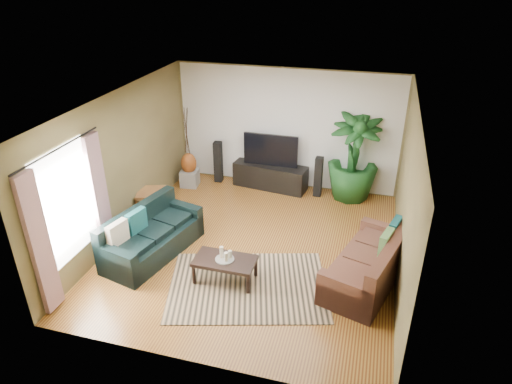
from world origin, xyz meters
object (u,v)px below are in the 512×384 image
(coffee_table, at_px, (225,270))
(tv_stand, at_px, (270,176))
(sofa_left, at_px, (152,233))
(television, at_px, (271,150))
(sofa_right, at_px, (368,259))
(speaker_right, at_px, (318,177))
(speaker_left, at_px, (218,162))
(vase, at_px, (189,163))
(side_table, at_px, (153,204))
(potted_plant, at_px, (353,157))
(pedestal, at_px, (190,178))

(coffee_table, xyz_separation_m, tv_stand, (-0.11, 3.51, 0.08))
(sofa_left, xyz_separation_m, television, (1.36, 3.13, 0.49))
(sofa_right, height_order, speaker_right, speaker_right)
(tv_stand, distance_m, speaker_left, 1.27)
(television, height_order, vase, television)
(television, distance_m, side_table, 2.83)
(potted_plant, bearing_deg, coffee_table, -115.83)
(tv_stand, bearing_deg, coffee_table, -80.37)
(sofa_right, distance_m, speaker_right, 3.06)
(sofa_left, bearing_deg, television, -9.66)
(television, bearing_deg, speaker_left, 180.00)
(speaker_left, relative_size, speaker_right, 1.07)
(television, bearing_deg, vase, -167.26)
(coffee_table, xyz_separation_m, vase, (-1.93, 3.10, 0.35))
(speaker_right, bearing_deg, speaker_left, 179.79)
(speaker_left, bearing_deg, side_table, -113.64)
(potted_plant, bearing_deg, speaker_left, 180.00)
(coffee_table, height_order, speaker_right, speaker_right)
(sofa_right, xyz_separation_m, vase, (-4.14, 2.51, 0.13))
(tv_stand, xyz_separation_m, vase, (-1.81, -0.41, 0.28))
(speaker_left, xyz_separation_m, speaker_right, (2.36, -0.12, -0.03))
(sofa_right, relative_size, tv_stand, 1.18)
(tv_stand, bearing_deg, television, 0.00)
(coffee_table, xyz_separation_m, pedestal, (-1.93, 3.10, -0.01))
(tv_stand, height_order, potted_plant, potted_plant)
(tv_stand, height_order, television, television)
(coffee_table, distance_m, side_table, 2.58)
(tv_stand, distance_m, potted_plant, 1.93)
(sofa_right, bearing_deg, speaker_right, -139.59)
(television, bearing_deg, coffee_table, -88.20)
(speaker_right, bearing_deg, sofa_left, -126.70)
(coffee_table, xyz_separation_m, speaker_left, (-1.36, 3.51, 0.28))
(speaker_right, distance_m, side_table, 3.58)
(sofa_left, bearing_deg, potted_plant, -31.52)
(potted_plant, relative_size, pedestal, 5.00)
(speaker_right, xyz_separation_m, side_table, (-3.06, -1.84, -0.16))
(sofa_right, relative_size, pedestal, 5.14)
(potted_plant, bearing_deg, television, 180.00)
(sofa_right, bearing_deg, side_table, -85.75)
(sofa_left, bearing_deg, pedestal, 23.29)
(sofa_right, distance_m, vase, 4.85)
(television, xyz_separation_m, pedestal, (-1.81, -0.41, -0.73))
(potted_plant, distance_m, pedestal, 3.73)
(television, xyz_separation_m, speaker_right, (1.11, -0.12, -0.46))
(vase, bearing_deg, sofa_right, -31.26)
(sofa_left, height_order, coffee_table, sofa_left)
(tv_stand, distance_m, speaker_right, 1.13)
(sofa_left, xyz_separation_m, vase, (-0.45, 2.72, 0.13))
(television, relative_size, potted_plant, 0.64)
(side_table, bearing_deg, coffee_table, -36.96)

